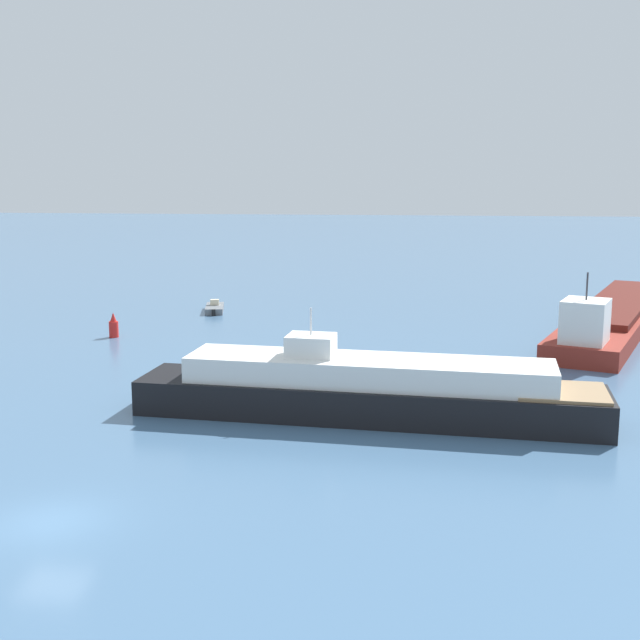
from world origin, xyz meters
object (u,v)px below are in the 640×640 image
white_riverboat (369,390)px  cargo_barge (616,314)px  fishing_skiff (215,308)px  channel_buoy_red (114,327)px

white_riverboat → cargo_barge: bearing=55.9°
white_riverboat → cargo_barge: 33.08m
white_riverboat → fishing_skiff: size_ratio=5.40×
white_riverboat → channel_buoy_red: size_ratio=12.71×
white_riverboat → channel_buoy_red: (-20.20, 18.41, -0.63)m
cargo_barge → channel_buoy_red: size_ratio=18.18×
fishing_skiff → channel_buoy_red: bearing=-112.3°
fishing_skiff → cargo_barge: (33.85, -2.99, 0.70)m
white_riverboat → fishing_skiff: white_riverboat is taller
channel_buoy_red → cargo_barge: bearing=13.0°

